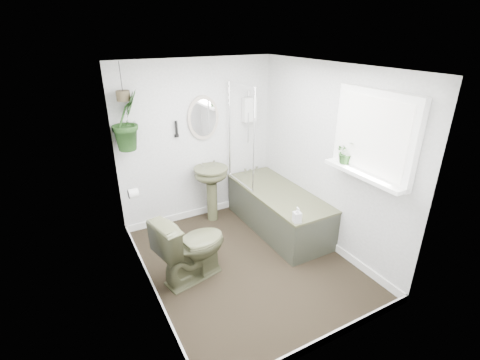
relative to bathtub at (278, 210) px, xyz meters
name	(u,v)px	position (x,y,z in m)	size (l,w,h in m)	color
floor	(246,263)	(-0.80, -0.50, -0.30)	(2.30, 2.80, 0.02)	black
ceiling	(247,66)	(-0.80, -0.50, 2.02)	(2.30, 2.80, 0.02)	white
wall_back	(198,142)	(-0.80, 0.91, 0.86)	(2.30, 0.02, 2.30)	silver
wall_front	(336,240)	(-0.80, -1.91, 0.86)	(2.30, 0.02, 2.30)	silver
wall_left	(140,199)	(-1.96, -0.50, 0.86)	(0.02, 2.80, 2.30)	silver
wall_right	(328,159)	(0.36, -0.50, 0.86)	(0.02, 2.80, 2.30)	silver
skirting	(246,259)	(-0.80, -0.50, -0.24)	(2.30, 2.80, 0.10)	white
bathtub	(278,210)	(0.00, 0.00, 0.00)	(0.72, 1.72, 0.58)	#4C4E33
bath_screen	(241,136)	(-0.33, 0.49, 0.99)	(0.04, 0.72, 1.40)	silver
shower_box	(249,110)	(0.00, 0.84, 1.26)	(0.20, 0.10, 0.35)	white
oval_mirror	(203,118)	(-0.72, 0.87, 1.21)	(0.46, 0.03, 0.62)	#B6A797
wall_sconce	(177,129)	(-1.12, 0.86, 1.11)	(0.04, 0.04, 0.22)	black
toilet_roll_holder	(133,193)	(-1.90, 0.20, 0.61)	(0.11, 0.11, 0.11)	white
window_recess	(374,135)	(0.29, -1.20, 1.36)	(0.08, 1.00, 0.90)	white
window_sill	(363,174)	(0.22, -1.20, 0.94)	(0.18, 1.00, 0.04)	white
window_blinds	(371,135)	(0.24, -1.20, 1.36)	(0.01, 0.86, 0.76)	white
toilet	(192,246)	(-1.46, -0.44, 0.12)	(0.46, 0.81, 0.82)	#4C4E33
pedestal_sink	(212,194)	(-0.72, 0.67, 0.13)	(0.49, 0.42, 0.83)	#4C4E33
sill_plant	(347,152)	(0.25, -0.90, 1.09)	(0.24, 0.21, 0.27)	black
hanging_plant	(126,121)	(-1.77, 0.75, 1.32)	(0.40, 0.32, 0.72)	black
soap_bottle	(297,215)	(-0.29, -0.79, 0.39)	(0.09, 0.09, 0.19)	#33282A
hanging_pot	(123,96)	(-1.77, 0.75, 1.62)	(0.16, 0.16, 0.12)	#443A27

